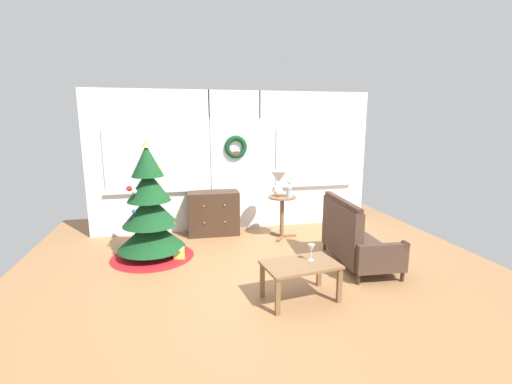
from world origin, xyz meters
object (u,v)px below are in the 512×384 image
coffee_table (301,269)px  flower_vase (289,190)px  christmas_tree (150,217)px  side_table (282,209)px  settee_sofa (353,239)px  dresser_cabinet (214,213)px  wine_glass (311,249)px  gift_box (179,254)px  table_lamp (278,180)px

coffee_table → flower_vase: bearing=75.8°
christmas_tree → coffee_table: christmas_tree is taller
side_table → settee_sofa: bearing=-64.7°
flower_vase → dresser_cabinet: bearing=157.6°
wine_glass → gift_box: (-1.49, 1.48, -0.50)m
dresser_cabinet → coffee_table: (0.71, -2.62, -0.02)m
flower_vase → gift_box: (-1.88, -0.57, -0.77)m
christmas_tree → wine_glass: size_ratio=9.07×
table_lamp → side_table: bearing=-33.7°
christmas_tree → table_lamp: bearing=12.7°
gift_box → side_table: bearing=19.4°
christmas_tree → dresser_cabinet: (1.02, 0.89, -0.23)m
dresser_cabinet → flower_vase: 1.42m
flower_vase → christmas_tree: bearing=-170.6°
side_table → table_lamp: (-0.06, 0.04, 0.50)m
flower_vase → gift_box: size_ratio=2.14×
flower_vase → wine_glass: 2.10m
table_lamp → gift_box: 2.07m
side_table → wine_glass: (-0.28, -2.11, 0.06)m
coffee_table → gift_box: (-1.35, 1.54, -0.29)m
christmas_tree → settee_sofa: 2.97m
side_table → table_lamp: size_ratio=1.68×
table_lamp → wine_glass: bearing=-96.0°
dresser_cabinet → side_table: (1.14, -0.45, 0.13)m
side_table → coffee_table: side_table is taller
gift_box → wine_glass: bearing=-44.8°
wine_glass → settee_sofa: bearing=38.7°
side_table → wine_glass: size_ratio=3.78×
christmas_tree → coffee_table: (1.74, -1.73, -0.25)m
dresser_cabinet → table_lamp: size_ratio=2.08×
christmas_tree → dresser_cabinet: size_ratio=1.93×
coffee_table → gift_box: coffee_table is taller
side_table → flower_vase: size_ratio=2.11×
christmas_tree → side_table: 2.21m
christmas_tree → settee_sofa: size_ratio=1.26×
flower_vase → gift_box: 2.11m
table_lamp → gift_box: size_ratio=2.69×
side_table → gift_box: size_ratio=4.50×
christmas_tree → gift_box: size_ratio=10.80×
christmas_tree → flower_vase: (2.27, 0.38, 0.23)m
christmas_tree → gift_box: 0.69m
table_lamp → wine_glass: table_lamp is taller
dresser_cabinet → table_lamp: (1.08, -0.41, 0.63)m
dresser_cabinet → coffee_table: size_ratio=1.01×
settee_sofa → wine_glass: (-0.93, -0.75, 0.20)m
settee_sofa → wine_glass: bearing=-141.3°
settee_sofa → wine_glass: size_ratio=7.21×
settee_sofa → coffee_table: bearing=-143.4°
settee_sofa → wine_glass: 1.21m
table_lamp → flower_vase: 0.25m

